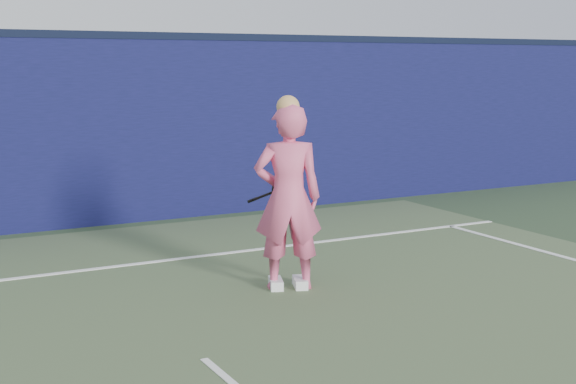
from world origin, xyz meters
TOP-DOWN VIEW (x-y plane):
  - backstop_wall at (0.00, 6.50)m, footprint 24.00×0.40m
  - wall_cap at (0.00, 6.50)m, footprint 24.00×0.42m
  - player at (1.46, 2.41)m, footprint 0.77×0.63m
  - racket at (1.61, 2.86)m, footprint 0.51×0.11m

SIDE VIEW (x-z plane):
  - racket at x=1.61m, z-range 0.76..1.03m
  - player at x=1.46m, z-range -0.03..1.85m
  - backstop_wall at x=0.00m, z-range 0.00..2.50m
  - wall_cap at x=0.00m, z-range 2.50..2.60m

